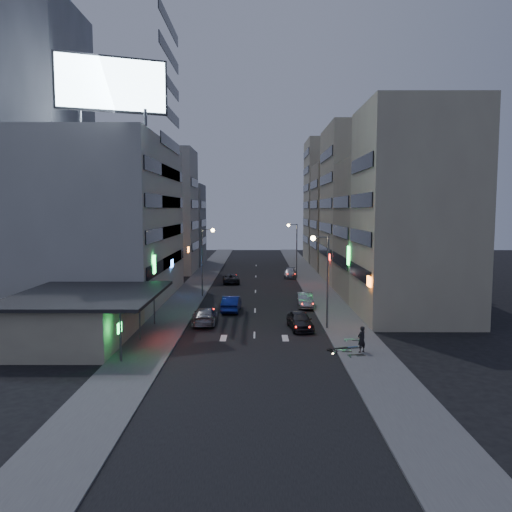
{
  "coord_description": "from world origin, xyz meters",
  "views": [
    {
      "loc": [
        0.26,
        -36.48,
        10.41
      ],
      "look_at": [
        0.1,
        16.65,
        5.39
      ],
      "focal_mm": 35.0,
      "sensor_mm": 36.0,
      "label": 1
    }
  ],
  "objects_px": {
    "person": "(362,339)",
    "scooter_silver_b": "(360,333)",
    "parked_car_right_mid": "(305,300)",
    "road_car_blue": "(231,304)",
    "scooter_silver_a": "(351,342)",
    "scooter_black_b": "(347,339)",
    "parked_car_left": "(231,278)",
    "scooter_black_a": "(363,347)",
    "parked_car_right_far": "(290,273)",
    "road_car_silver": "(205,316)",
    "parked_car_right_near": "(300,320)",
    "scooter_blue": "(357,339)"
  },
  "relations": [
    {
      "from": "parked_car_right_near",
      "to": "scooter_black_b",
      "type": "bearing_deg",
      "value": -69.96
    },
    {
      "from": "parked_car_right_mid",
      "to": "road_car_blue",
      "type": "height_order",
      "value": "road_car_blue"
    },
    {
      "from": "scooter_silver_a",
      "to": "scooter_blue",
      "type": "distance_m",
      "value": 1.21
    },
    {
      "from": "scooter_silver_a",
      "to": "scooter_silver_b",
      "type": "bearing_deg",
      "value": -17.46
    },
    {
      "from": "scooter_black_b",
      "to": "parked_car_left",
      "type": "bearing_deg",
      "value": -3.52
    },
    {
      "from": "parked_car_right_far",
      "to": "parked_car_right_near",
      "type": "bearing_deg",
      "value": -88.82
    },
    {
      "from": "scooter_black_a",
      "to": "scooter_black_b",
      "type": "bearing_deg",
      "value": 16.59
    },
    {
      "from": "parked_car_right_far",
      "to": "scooter_silver_a",
      "type": "bearing_deg",
      "value": -83.88
    },
    {
      "from": "scooter_silver_a",
      "to": "parked_car_left",
      "type": "bearing_deg",
      "value": 22.35
    },
    {
      "from": "road_car_silver",
      "to": "scooter_black_b",
      "type": "height_order",
      "value": "road_car_silver"
    },
    {
      "from": "road_car_blue",
      "to": "scooter_silver_b",
      "type": "relative_size",
      "value": 2.74
    },
    {
      "from": "scooter_silver_a",
      "to": "scooter_silver_b",
      "type": "height_order",
      "value": "scooter_silver_a"
    },
    {
      "from": "scooter_black_a",
      "to": "scooter_silver_a",
      "type": "height_order",
      "value": "scooter_silver_a"
    },
    {
      "from": "scooter_black_b",
      "to": "parked_car_right_far",
      "type": "bearing_deg",
      "value": -18.56
    },
    {
      "from": "parked_car_right_near",
      "to": "parked_car_left",
      "type": "bearing_deg",
      "value": 98.91
    },
    {
      "from": "scooter_silver_a",
      "to": "scooter_black_a",
      "type": "bearing_deg",
      "value": -139.66
    },
    {
      "from": "parked_car_right_near",
      "to": "road_car_silver",
      "type": "bearing_deg",
      "value": 160.09
    },
    {
      "from": "scooter_black_b",
      "to": "scooter_silver_b",
      "type": "bearing_deg",
      "value": -53.76
    },
    {
      "from": "scooter_black_a",
      "to": "scooter_silver_b",
      "type": "height_order",
      "value": "scooter_silver_b"
    },
    {
      "from": "scooter_silver_a",
      "to": "scooter_black_b",
      "type": "bearing_deg",
      "value": 15.48
    },
    {
      "from": "road_car_blue",
      "to": "parked_car_left",
      "type": "bearing_deg",
      "value": -84.05
    },
    {
      "from": "parked_car_right_near",
      "to": "scooter_black_a",
      "type": "bearing_deg",
      "value": -70.33
    },
    {
      "from": "scooter_silver_a",
      "to": "scooter_blue",
      "type": "height_order",
      "value": "scooter_silver_a"
    },
    {
      "from": "road_car_blue",
      "to": "scooter_black_a",
      "type": "xyz_separation_m",
      "value": [
        10.19,
        -15.41,
        -0.14
      ]
    },
    {
      "from": "scooter_silver_a",
      "to": "parked_car_right_mid",
      "type": "bearing_deg",
      "value": 11.15
    },
    {
      "from": "parked_car_right_near",
      "to": "parked_car_right_far",
      "type": "relative_size",
      "value": 0.99
    },
    {
      "from": "parked_car_right_near",
      "to": "scooter_silver_b",
      "type": "height_order",
      "value": "parked_car_right_near"
    },
    {
      "from": "parked_car_right_near",
      "to": "road_car_silver",
      "type": "height_order",
      "value": "parked_car_right_near"
    },
    {
      "from": "road_car_blue",
      "to": "road_car_silver",
      "type": "distance_m",
      "value": 5.95
    },
    {
      "from": "person",
      "to": "scooter_blue",
      "type": "distance_m",
      "value": 1.57
    },
    {
      "from": "parked_car_right_mid",
      "to": "scooter_black_b",
      "type": "xyz_separation_m",
      "value": [
        1.64,
        -15.8,
        0.01
      ]
    },
    {
      "from": "road_car_silver",
      "to": "scooter_blue",
      "type": "distance_m",
      "value": 14.56
    },
    {
      "from": "parked_car_right_far",
      "to": "scooter_silver_a",
      "type": "distance_m",
      "value": 39.88
    },
    {
      "from": "parked_car_left",
      "to": "scooter_silver_a",
      "type": "bearing_deg",
      "value": 101.65
    },
    {
      "from": "parked_car_right_near",
      "to": "scooter_silver_b",
      "type": "bearing_deg",
      "value": -47.42
    },
    {
      "from": "road_car_silver",
      "to": "scooter_black_a",
      "type": "bearing_deg",
      "value": 140.76
    },
    {
      "from": "parked_car_left",
      "to": "person",
      "type": "relative_size",
      "value": 2.55
    },
    {
      "from": "scooter_silver_b",
      "to": "parked_car_right_far",
      "type": "bearing_deg",
      "value": 11.17
    },
    {
      "from": "scooter_silver_a",
      "to": "scooter_blue",
      "type": "relative_size",
      "value": 1.04
    },
    {
      "from": "parked_car_left",
      "to": "scooter_silver_a",
      "type": "xyz_separation_m",
      "value": [
        10.6,
        -33.91,
        0.04
      ]
    },
    {
      "from": "road_car_silver",
      "to": "scooter_blue",
      "type": "bearing_deg",
      "value": 146.77
    },
    {
      "from": "road_car_silver",
      "to": "person",
      "type": "xyz_separation_m",
      "value": [
        12.26,
        -9.39,
        0.34
      ]
    },
    {
      "from": "parked_car_left",
      "to": "parked_car_right_far",
      "type": "xyz_separation_m",
      "value": [
        8.75,
        5.93,
        -0.0
      ]
    },
    {
      "from": "parked_car_left",
      "to": "parked_car_right_far",
      "type": "relative_size",
      "value": 1.05
    },
    {
      "from": "person",
      "to": "scooter_silver_b",
      "type": "distance_m",
      "value": 3.61
    },
    {
      "from": "parked_car_right_near",
      "to": "parked_car_right_mid",
      "type": "distance_m",
      "value": 9.86
    },
    {
      "from": "road_car_blue",
      "to": "scooter_black_a",
      "type": "height_order",
      "value": "road_car_blue"
    },
    {
      "from": "road_car_silver",
      "to": "person",
      "type": "relative_size",
      "value": 2.67
    },
    {
      "from": "parked_car_right_mid",
      "to": "scooter_silver_b",
      "type": "relative_size",
      "value": 2.54
    },
    {
      "from": "parked_car_right_far",
      "to": "road_car_silver",
      "type": "distance_m",
      "value": 32.45
    }
  ]
}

